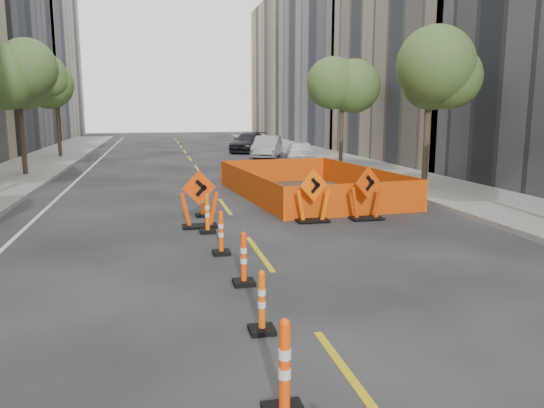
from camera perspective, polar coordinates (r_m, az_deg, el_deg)
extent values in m
plane|color=black|center=(8.45, 3.89, -12.33)|extent=(140.00, 140.00, 0.00)
cube|color=gray|center=(22.70, 17.35, 1.71)|extent=(4.00, 90.00, 0.15)
cube|color=gray|center=(65.14, -26.44, 15.09)|extent=(12.00, 20.00, 20.00)
cube|color=gray|center=(36.91, 19.78, 15.44)|extent=(12.00, 16.00, 14.00)
cube|color=gray|center=(51.86, 9.91, 17.51)|extent=(12.00, 18.00, 20.00)
cube|color=tan|center=(68.99, 3.90, 14.09)|extent=(12.00, 14.00, 16.00)
cylinder|color=#382B1E|center=(28.22, -25.19, 5.84)|extent=(0.24, 0.24, 3.15)
sphere|color=#386129|center=(28.20, -25.65, 11.87)|extent=(2.80, 2.80, 2.80)
cylinder|color=#382B1E|center=(38.02, -21.93, 6.93)|extent=(0.24, 0.24, 3.15)
sphere|color=#386129|center=(38.01, -22.24, 11.41)|extent=(2.80, 2.80, 2.80)
cylinder|color=#382B1E|center=(22.25, 16.20, 5.49)|extent=(0.24, 0.24, 3.15)
sphere|color=#386129|center=(22.23, 16.59, 13.15)|extent=(2.80, 2.80, 2.80)
cylinder|color=#382B1E|center=(31.38, 7.43, 7.05)|extent=(0.24, 0.24, 3.15)
sphere|color=#386129|center=(31.37, 7.56, 12.48)|extent=(2.80, 2.80, 2.80)
imported|color=white|center=(31.00, 3.13, 5.48)|extent=(2.49, 4.43, 1.42)
imported|color=gray|center=(35.54, -0.53, 6.13)|extent=(2.97, 4.74, 1.47)
imported|color=black|center=(40.74, -2.51, 6.63)|extent=(3.93, 5.45, 1.47)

